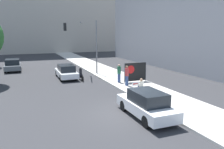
{
  "coord_description": "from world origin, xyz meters",
  "views": [
    {
      "loc": [
        -5.28,
        -11.04,
        4.62
      ],
      "look_at": [
        0.9,
        4.08,
        1.57
      ],
      "focal_mm": 35.0,
      "sensor_mm": 36.0,
      "label": 1
    }
  ],
  "objects_px": {
    "parked_car_curbside": "(146,104)",
    "car_on_road_nearest": "(66,71)",
    "jogger_on_sidewalk": "(127,75)",
    "traffic_light_pole": "(85,38)",
    "protest_banner": "(135,72)",
    "motorcycle_on_road": "(81,75)",
    "car_on_road_midblock": "(13,65)",
    "pedestrian_behind": "(119,73)",
    "seated_protester": "(141,86)"
  },
  "relations": [
    {
      "from": "parked_car_curbside",
      "to": "car_on_road_nearest",
      "type": "relative_size",
      "value": 0.92
    },
    {
      "from": "jogger_on_sidewalk",
      "to": "traffic_light_pole",
      "type": "distance_m",
      "value": 7.87
    },
    {
      "from": "protest_banner",
      "to": "car_on_road_nearest",
      "type": "relative_size",
      "value": 0.5
    },
    {
      "from": "protest_banner",
      "to": "jogger_on_sidewalk",
      "type": "bearing_deg",
      "value": -144.5
    },
    {
      "from": "motorcycle_on_road",
      "to": "car_on_road_midblock",
      "type": "bearing_deg",
      "value": 126.75
    },
    {
      "from": "protest_banner",
      "to": "car_on_road_midblock",
      "type": "relative_size",
      "value": 0.53
    },
    {
      "from": "traffic_light_pole",
      "to": "parked_car_curbside",
      "type": "xyz_separation_m",
      "value": [
        -0.33,
        -13.82,
        -3.43
      ]
    },
    {
      "from": "car_on_road_nearest",
      "to": "motorcycle_on_road",
      "type": "height_order",
      "value": "car_on_road_nearest"
    },
    {
      "from": "protest_banner",
      "to": "car_on_road_nearest",
      "type": "bearing_deg",
      "value": 138.77
    },
    {
      "from": "jogger_on_sidewalk",
      "to": "motorcycle_on_road",
      "type": "bearing_deg",
      "value": -88.79
    },
    {
      "from": "pedestrian_behind",
      "to": "motorcycle_on_road",
      "type": "relative_size",
      "value": 0.8
    },
    {
      "from": "protest_banner",
      "to": "parked_car_curbside",
      "type": "bearing_deg",
      "value": -114.01
    },
    {
      "from": "seated_protester",
      "to": "motorcycle_on_road",
      "type": "distance_m",
      "value": 7.97
    },
    {
      "from": "car_on_road_nearest",
      "to": "motorcycle_on_road",
      "type": "bearing_deg",
      "value": -53.24
    },
    {
      "from": "seated_protester",
      "to": "pedestrian_behind",
      "type": "distance_m",
      "value": 4.55
    },
    {
      "from": "parked_car_curbside",
      "to": "car_on_road_nearest",
      "type": "height_order",
      "value": "parked_car_curbside"
    },
    {
      "from": "jogger_on_sidewalk",
      "to": "traffic_light_pole",
      "type": "height_order",
      "value": "traffic_light_pole"
    },
    {
      "from": "motorcycle_on_road",
      "to": "parked_car_curbside",
      "type": "bearing_deg",
      "value": -85.11
    },
    {
      "from": "jogger_on_sidewalk",
      "to": "car_on_road_nearest",
      "type": "distance_m",
      "value": 7.23
    },
    {
      "from": "seated_protester",
      "to": "protest_banner",
      "type": "relative_size",
      "value": 0.53
    },
    {
      "from": "parked_car_curbside",
      "to": "jogger_on_sidewalk",
      "type": "bearing_deg",
      "value": 72.78
    },
    {
      "from": "car_on_road_nearest",
      "to": "car_on_road_midblock",
      "type": "relative_size",
      "value": 1.05
    },
    {
      "from": "pedestrian_behind",
      "to": "car_on_road_nearest",
      "type": "relative_size",
      "value": 0.37
    },
    {
      "from": "jogger_on_sidewalk",
      "to": "motorcycle_on_road",
      "type": "distance_m",
      "value": 5.31
    },
    {
      "from": "parked_car_curbside",
      "to": "protest_banner",
      "type": "bearing_deg",
      "value": 65.99
    },
    {
      "from": "protest_banner",
      "to": "traffic_light_pole",
      "type": "xyz_separation_m",
      "value": [
        -3.15,
        6.02,
        3.08
      ]
    },
    {
      "from": "jogger_on_sidewalk",
      "to": "car_on_road_midblock",
      "type": "height_order",
      "value": "jogger_on_sidewalk"
    },
    {
      "from": "motorcycle_on_road",
      "to": "traffic_light_pole",
      "type": "bearing_deg",
      "value": 64.44
    },
    {
      "from": "pedestrian_behind",
      "to": "motorcycle_on_road",
      "type": "xyz_separation_m",
      "value": [
        -2.95,
        2.94,
        -0.46
      ]
    },
    {
      "from": "car_on_road_midblock",
      "to": "jogger_on_sidewalk",
      "type": "bearing_deg",
      "value": -53.67
    },
    {
      "from": "seated_protester",
      "to": "car_on_road_nearest",
      "type": "bearing_deg",
      "value": 116.56
    },
    {
      "from": "jogger_on_sidewalk",
      "to": "car_on_road_midblock",
      "type": "xyz_separation_m",
      "value": [
        -9.6,
        13.06,
        -0.29
      ]
    },
    {
      "from": "parked_car_curbside",
      "to": "car_on_road_nearest",
      "type": "distance_m",
      "value": 12.86
    },
    {
      "from": "pedestrian_behind",
      "to": "traffic_light_pole",
      "type": "bearing_deg",
      "value": -50.97
    },
    {
      "from": "protest_banner",
      "to": "seated_protester",
      "type": "bearing_deg",
      "value": -112.18
    },
    {
      "from": "seated_protester",
      "to": "jogger_on_sidewalk",
      "type": "bearing_deg",
      "value": 87.27
    },
    {
      "from": "car_on_road_midblock",
      "to": "motorcycle_on_road",
      "type": "relative_size",
      "value": 2.06
    },
    {
      "from": "pedestrian_behind",
      "to": "car_on_road_nearest",
      "type": "height_order",
      "value": "pedestrian_behind"
    },
    {
      "from": "traffic_light_pole",
      "to": "pedestrian_behind",
      "type": "bearing_deg",
      "value": -73.47
    },
    {
      "from": "jogger_on_sidewalk",
      "to": "protest_banner",
      "type": "xyz_separation_m",
      "value": [
        1.36,
        0.97,
        0.07
      ]
    },
    {
      "from": "traffic_light_pole",
      "to": "car_on_road_nearest",
      "type": "height_order",
      "value": "traffic_light_pole"
    },
    {
      "from": "parked_car_curbside",
      "to": "car_on_road_nearest",
      "type": "bearing_deg",
      "value": 99.43
    },
    {
      "from": "traffic_light_pole",
      "to": "protest_banner",
      "type": "bearing_deg",
      "value": -62.42
    },
    {
      "from": "jogger_on_sidewalk",
      "to": "protest_banner",
      "type": "bearing_deg",
      "value": -178.74
    },
    {
      "from": "jogger_on_sidewalk",
      "to": "protest_banner",
      "type": "height_order",
      "value": "protest_banner"
    },
    {
      "from": "traffic_light_pole",
      "to": "parked_car_curbside",
      "type": "bearing_deg",
      "value": -91.36
    },
    {
      "from": "seated_protester",
      "to": "pedestrian_behind",
      "type": "height_order",
      "value": "pedestrian_behind"
    },
    {
      "from": "jogger_on_sidewalk",
      "to": "pedestrian_behind",
      "type": "distance_m",
      "value": 1.38
    },
    {
      "from": "traffic_light_pole",
      "to": "car_on_road_nearest",
      "type": "bearing_deg",
      "value": -155.07
    },
    {
      "from": "protest_banner",
      "to": "traffic_light_pole",
      "type": "bearing_deg",
      "value": 117.58
    }
  ]
}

